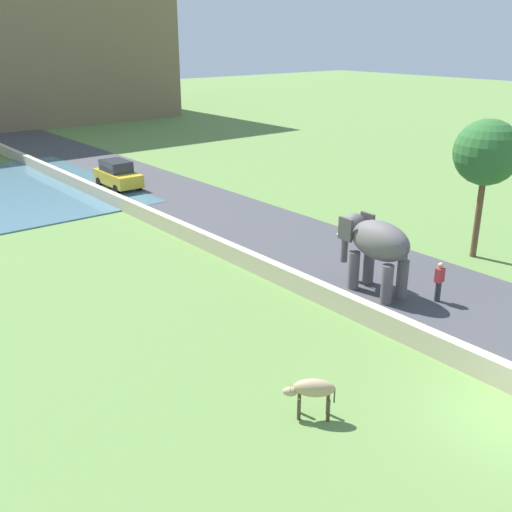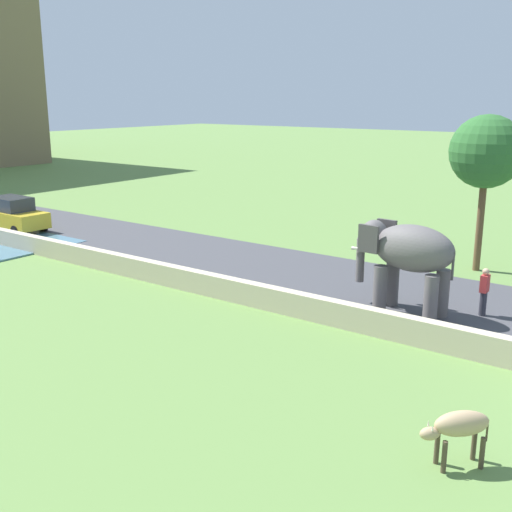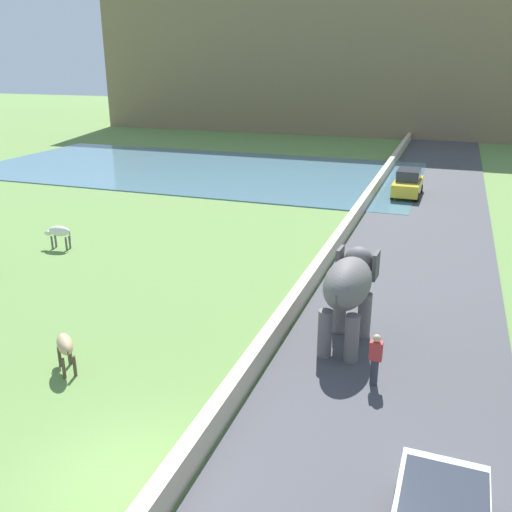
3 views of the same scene
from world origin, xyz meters
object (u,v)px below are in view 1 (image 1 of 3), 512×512
Objects in this scene: car_yellow at (118,175)px; elephant at (375,244)px; cow_tan at (312,390)px; person_beside_elephant at (439,281)px.

elephant is at bearing -89.97° from car_yellow.
car_yellow is 27.15m from cow_tan.
person_beside_elephant is (1.20, -2.18, -1.16)m from elephant.
car_yellow is (-0.01, 21.73, -1.14)m from elephant.
person_beside_elephant is 1.32× the size of cow_tan.
cow_tan is (-7.55, -4.36, -1.20)m from elephant.
cow_tan is at bearing -166.02° from person_beside_elephant.
cow_tan is at bearing -150.01° from elephant.
cow_tan is (-8.76, -2.18, -0.04)m from person_beside_elephant.
person_beside_elephant reaches higher than cow_tan.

